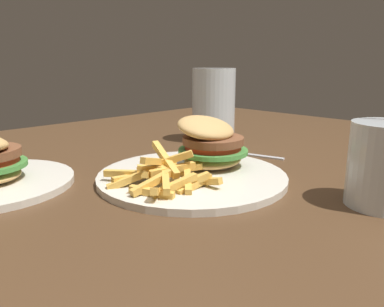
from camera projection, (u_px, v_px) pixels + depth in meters
The scene contains 4 objects.
dining_table at pixel (109, 233), 0.61m from camera, with size 1.67×1.06×0.78m.
meal_plate_near at pixel (199, 161), 0.58m from camera, with size 0.29×0.29×0.10m.
beer_glass at pixel (214, 106), 0.83m from camera, with size 0.09×0.09×0.16m.
spoon at pixel (216, 148), 0.75m from camera, with size 0.07×0.17×0.02m.
Camera 1 is at (-0.30, -0.49, 0.95)m, focal length 35.00 mm.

